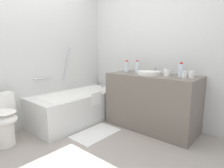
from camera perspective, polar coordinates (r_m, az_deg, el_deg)
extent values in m
plane|color=#9E9389|center=(2.27, -9.53, -21.51)|extent=(4.17, 4.17, 0.00)
cube|color=silver|center=(3.10, -26.65, 10.38)|extent=(3.57, 0.10, 2.51)
cube|color=silver|center=(3.22, 13.08, 11.14)|extent=(0.10, 2.98, 2.51)
cube|color=silver|center=(3.25, -10.38, -6.90)|extent=(1.57, 0.73, 0.49)
cube|color=white|center=(3.19, -10.49, -3.42)|extent=(1.29, 0.53, 0.09)
cylinder|color=silver|center=(3.58, -2.89, -0.47)|extent=(0.09, 0.03, 0.03)
cylinder|color=silver|center=(3.41, -13.72, 5.95)|extent=(0.18, 0.03, 0.59)
cylinder|color=silver|center=(3.18, -20.61, 1.64)|extent=(0.30, 0.03, 0.03)
cube|color=white|center=(2.99, -4.95, -4.43)|extent=(0.22, 0.03, 0.20)
cylinder|color=white|center=(2.77, -30.28, -12.61)|extent=(0.24, 0.24, 0.36)
ellipsoid|color=white|center=(2.67, -30.32, -9.29)|extent=(0.29, 0.35, 0.15)
ellipsoid|color=white|center=(2.64, -30.49, -7.48)|extent=(0.28, 0.34, 0.02)
cube|color=#6B6056|center=(2.92, 12.14, -5.31)|extent=(0.63, 1.34, 0.84)
cylinder|color=white|center=(2.82, 11.33, 3.37)|extent=(0.34, 0.34, 0.05)
cylinder|color=#B6B6BB|center=(3.00, 13.34, 3.94)|extent=(0.02, 0.02, 0.08)
cylinder|color=#B6B6BB|center=(2.96, 12.98, 4.61)|extent=(0.09, 0.02, 0.02)
cylinder|color=#B6B6BB|center=(2.98, 14.35, 3.46)|extent=(0.03, 0.03, 0.04)
cylinder|color=#B6B6BB|center=(3.03, 12.32, 3.66)|extent=(0.03, 0.03, 0.04)
cylinder|color=silver|center=(3.01, 7.79, 5.15)|extent=(0.06, 0.06, 0.18)
cylinder|color=red|center=(3.01, 7.83, 7.08)|extent=(0.03, 0.03, 0.02)
cylinder|color=silver|center=(3.09, 4.47, 5.27)|extent=(0.07, 0.07, 0.17)
cylinder|color=red|center=(3.09, 4.50, 7.08)|extent=(0.04, 0.04, 0.02)
cylinder|color=silver|center=(2.69, 20.47, 3.93)|extent=(0.07, 0.07, 0.18)
cylinder|color=red|center=(2.68, 20.60, 6.03)|extent=(0.04, 0.04, 0.02)
cylinder|color=white|center=(2.63, 21.45, 2.78)|extent=(0.06, 0.06, 0.09)
cylinder|color=white|center=(2.79, 16.16, 3.55)|extent=(0.06, 0.06, 0.10)
cylinder|color=white|center=(2.64, 23.27, 2.69)|extent=(0.07, 0.07, 0.09)
cylinder|color=white|center=(2.71, 16.61, 3.21)|extent=(0.08, 0.08, 0.08)
cube|color=white|center=(2.79, -5.03, -14.95)|extent=(0.69, 0.41, 0.01)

